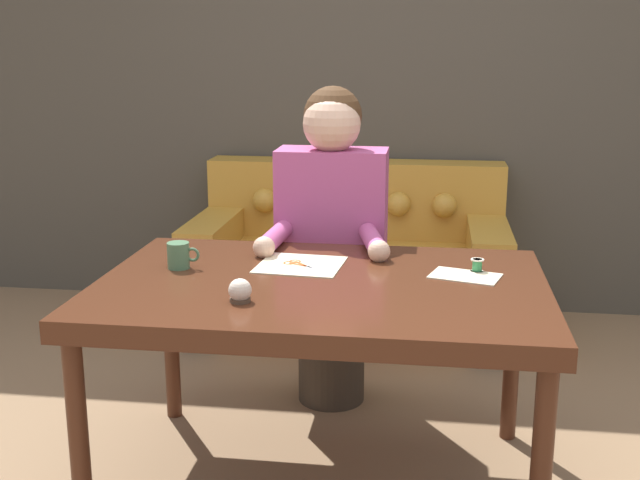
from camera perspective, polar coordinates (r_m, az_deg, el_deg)
The scene contains 10 objects.
wall_back at distance 4.49m, azimuth 5.10°, elevation 11.51°, with size 8.00×0.06×2.60m.
dining_table at distance 2.63m, azimuth 0.11°, elevation -4.33°, with size 1.46×0.98×0.73m.
couch at distance 4.24m, azimuth 2.12°, elevation -2.25°, with size 1.61×0.86×0.85m.
person at distance 3.26m, azimuth 0.83°, elevation -0.14°, with size 0.50×0.59×1.32m.
pattern_paper_main at distance 2.79m, azimuth -1.40°, elevation -1.77°, with size 0.31×0.29×0.00m.
pattern_paper_offcut at distance 2.70m, azimuth 10.28°, elevation -2.53°, with size 0.25×0.20×0.00m.
scissors at distance 2.78m, azimuth -1.35°, elevation -1.81°, with size 0.20×0.17×0.01m.
mug at distance 2.78m, azimuth -9.99°, elevation -1.08°, with size 0.11×0.08×0.09m.
thread_spool at distance 2.75m, azimuth 11.12°, elevation -1.79°, with size 0.04×0.04×0.05m.
pin_cushion at distance 2.41m, azimuth -5.71°, elevation -3.65°, with size 0.07×0.07×0.07m.
Camera 1 is at (0.24, -2.33, 1.49)m, focal length 45.00 mm.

